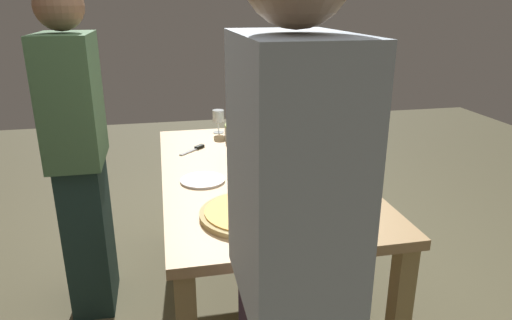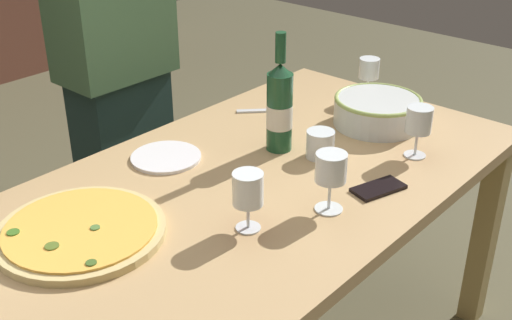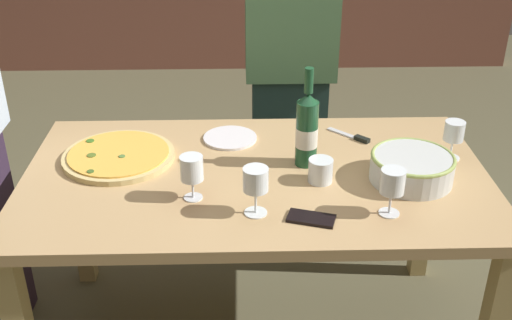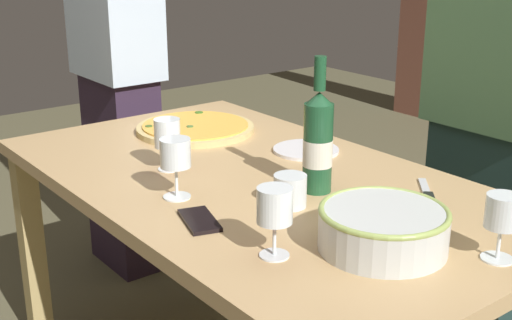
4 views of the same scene
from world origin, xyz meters
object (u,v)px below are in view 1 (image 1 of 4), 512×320
dining_table (256,188)px  wine_bottle (237,134)px  wine_glass_by_bottle (287,125)px  person_host (79,156)px  serving_bowl (248,131)px  pizza_knife (195,149)px  cup_amber (259,148)px  cell_phone (304,155)px  wine_glass_near_pizza (300,162)px  side_plate (203,180)px  person_guest_left (289,283)px  wine_glass_far_left (307,145)px  wine_glass_far_right (218,117)px  pizza (252,213)px

dining_table → wine_bottle: (0.18, 0.06, 0.23)m
wine_glass_by_bottle → person_host: size_ratio=0.10×
serving_bowl → pizza_knife: (-0.14, 0.32, -0.05)m
cup_amber → cell_phone: bearing=-103.1°
wine_glass_near_pizza → side_plate: bearing=74.9°
cup_amber → cell_phone: cup_amber is taller
wine_glass_by_bottle → person_guest_left: (-1.51, 0.41, 0.01)m
serving_bowl → person_guest_left: bearing=172.7°
side_plate → person_host: bearing=64.6°
person_guest_left → wine_glass_by_bottle: bearing=-7.7°
wine_glass_far_left → dining_table: bearing=88.2°
wine_bottle → cell_phone: (-0.02, -0.36, -0.13)m
dining_table → cup_amber: bearing=-15.6°
wine_glass_far_right → cup_amber: bearing=-162.8°
person_host → serving_bowl: bearing=32.9°
wine_bottle → wine_glass_far_right: wine_bottle is taller
serving_bowl → wine_bottle: size_ratio=0.79×
wine_glass_by_bottle → person_guest_left: person_guest_left is taller
wine_glass_by_bottle → wine_glass_far_left: (-0.41, 0.01, 0.01)m
wine_glass_by_bottle → wine_glass_far_right: size_ratio=1.07×
serving_bowl → person_host: (-0.34, 0.90, 0.02)m
wine_glass_near_pizza → side_plate: 0.45m
dining_table → wine_glass_near_pizza: bearing=-142.8°
wine_glass_near_pizza → cup_amber: bearing=13.0°
pizza → wine_glass_near_pizza: 0.41m
wine_glass_by_bottle → person_host: 1.12m
wine_glass_by_bottle → side_plate: size_ratio=0.75×
dining_table → person_host: (0.18, 0.84, 0.16)m
wine_glass_near_pizza → pizza_knife: 0.73m
person_guest_left → cup_amber: bearing=-1.3°
wine_glass_far_right → cup_amber: wine_glass_far_right is taller
cup_amber → cell_phone: (-0.05, -0.23, -0.04)m
dining_table → wine_glass_far_right: 0.73m
cup_amber → wine_bottle: bearing=106.6°
pizza → wine_glass_by_bottle: (0.89, -0.38, 0.09)m
pizza → cup_amber: 0.73m
serving_bowl → wine_bottle: bearing=159.9°
serving_bowl → wine_glass_far_right: 0.24m
wine_glass_near_pizza → side_plate: wine_glass_near_pizza is taller
serving_bowl → cup_amber: serving_bowl is taller
wine_glass_by_bottle → cup_amber: (-0.19, 0.21, -0.07)m
wine_glass_by_bottle → pizza_knife: wine_glass_by_bottle is taller
wine_bottle → pizza_knife: 0.31m
wine_bottle → wine_glass_far_right: size_ratio=2.48×
pizza → wine_glass_by_bottle: bearing=-23.3°
wine_bottle → wine_glass_near_pizza: 0.44m
cup_amber → side_plate: size_ratio=0.41×
person_host → wine_glass_by_bottle: bearing=23.6°
pizza_knife → person_guest_left: (-1.49, -0.12, 0.11)m
cell_phone → person_guest_left: 1.35m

